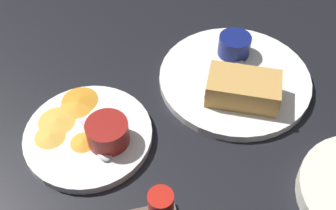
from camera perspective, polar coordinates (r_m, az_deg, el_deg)
The scene contains 9 objects.
ground_plane at distance 76.90cm, azimuth 5.02°, elevation -2.33°, with size 110.00×110.00×3.00cm, color black.
plate_sandwich_main at distance 81.79cm, azimuth 9.18°, elevation 3.58°, with size 29.45×29.45×1.60cm, color white.
sandwich_half_near at distance 75.82cm, azimuth 10.36°, elevation 2.25°, with size 14.99×12.38×4.80cm.
ramekin_dark_sauce at distance 84.54cm, azimuth 9.19°, elevation 8.23°, with size 6.44×6.44×4.17cm.
spoon_by_dark_ramekin at distance 82.33cm, azimuth 10.35°, elevation 4.89°, with size 2.31×9.90×0.80cm.
plate_chips_companion at distance 73.38cm, azimuth -10.97°, elevation -3.93°, with size 22.24×22.24×1.60cm, color white.
ramekin_light_gravy at distance 69.14cm, azimuth -8.38°, elevation -3.72°, with size 7.15×7.15×4.27cm.
spoon_by_gravy_ramekin at distance 69.71cm, azimuth -9.32°, elevation -5.97°, with size 4.99×9.72×0.80cm.
plantain_chip_scatter at distance 74.80cm, azimuth -12.98°, elevation -1.68°, with size 16.78×16.87×0.60cm.
Camera 1 is at (17.35, 44.76, 58.57)cm, focal length 44.03 mm.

